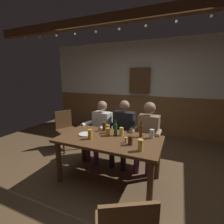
{
  "coord_description": "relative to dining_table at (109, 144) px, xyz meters",
  "views": [
    {
      "loc": [
        0.96,
        -2.21,
        1.66
      ],
      "look_at": [
        0.0,
        0.05,
        1.12
      ],
      "focal_mm": 25.69,
      "sensor_mm": 36.0,
      "label": 1
    }
  ],
  "objects": [
    {
      "name": "back_wall_wainscot",
      "position": [
        0.0,
        2.54,
        -0.06
      ],
      "size": [
        5.93,
        0.12,
        1.12
      ],
      "primitive_type": "cube",
      "color": "brown",
      "rests_on": "ground_plane"
    },
    {
      "name": "ceiling_beam",
      "position": [
        0.0,
        0.46,
        1.95
      ],
      "size": [
        5.34,
        0.14,
        0.16
      ],
      "primitive_type": "cube",
      "color": "brown"
    },
    {
      "name": "pint_glass_2",
      "position": [
        -0.25,
        -0.14,
        0.18
      ],
      "size": [
        0.07,
        0.07,
        0.15
      ],
      "primitive_type": "cylinder",
      "color": "gold",
      "rests_on": "dining_table"
    },
    {
      "name": "pint_glass_4",
      "position": [
        -0.06,
        0.1,
        0.17
      ],
      "size": [
        0.07,
        0.07,
        0.12
      ],
      "primitive_type": "cylinder",
      "color": "gold",
      "rests_on": "dining_table"
    },
    {
      "name": "bottle_1",
      "position": [
        0.44,
        0.24,
        0.21
      ],
      "size": [
        0.05,
        0.05,
        0.26
      ],
      "color": "#593314",
      "rests_on": "dining_table"
    },
    {
      "name": "person_2",
      "position": [
        0.47,
        0.65,
        0.05
      ],
      "size": [
        0.52,
        0.53,
        1.22
      ],
      "rotation": [
        0.0,
        0.0,
        3.11
      ],
      "color": "#997F60",
      "rests_on": "ground_plane"
    },
    {
      "name": "string_lights",
      "position": [
        0.0,
        0.41,
        1.79
      ],
      "size": [
        4.19,
        0.04,
        0.1
      ],
      "color": "#F9EAB2"
    },
    {
      "name": "table_candle",
      "position": [
        0.3,
        -0.07,
        0.15
      ],
      "size": [
        0.04,
        0.04,
        0.08
      ],
      "primitive_type": "cylinder",
      "color": "#F9E08C",
      "rests_on": "dining_table"
    },
    {
      "name": "person_1",
      "position": [
        0.0,
        0.65,
        0.05
      ],
      "size": [
        0.55,
        0.53,
        1.22
      ],
      "rotation": [
        0.0,
        0.0,
        3.17
      ],
      "color": "black",
      "rests_on": "ground_plane"
    },
    {
      "name": "pint_glass_3",
      "position": [
        0.61,
        0.26,
        0.18
      ],
      "size": [
        0.07,
        0.07,
        0.14
      ],
      "primitive_type": "cylinder",
      "color": "white",
      "rests_on": "dining_table"
    },
    {
      "name": "person_0",
      "position": [
        -0.49,
        0.65,
        0.03
      ],
      "size": [
        0.55,
        0.56,
        1.18
      ],
      "rotation": [
        0.0,
        0.0,
        2.99
      ],
      "color": "silver",
      "rests_on": "ground_plane"
    },
    {
      "name": "pint_glass_7",
      "position": [
        0.55,
        -0.25,
        0.19
      ],
      "size": [
        0.07,
        0.07,
        0.16
      ],
      "primitive_type": "cylinder",
      "color": "#E5C64C",
      "rests_on": "dining_table"
    },
    {
      "name": "wall_dart_cabinet",
      "position": [
        -0.13,
        2.41,
        0.94
      ],
      "size": [
        0.56,
        0.15,
        0.7
      ],
      "color": "brown"
    },
    {
      "name": "back_wall_upper",
      "position": [
        0.0,
        2.54,
        1.26
      ],
      "size": [
        5.93,
        0.12,
        1.53
      ],
      "primitive_type": "cube",
      "color": "silver"
    },
    {
      "name": "pint_glass_5",
      "position": [
        -0.11,
        0.2,
        0.18
      ],
      "size": [
        0.07,
        0.07,
        0.14
      ],
      "primitive_type": "cylinder",
      "color": "gold",
      "rests_on": "dining_table"
    },
    {
      "name": "pint_glass_0",
      "position": [
        0.14,
        0.18,
        0.18
      ],
      "size": [
        0.07,
        0.07,
        0.13
      ],
      "primitive_type": "cylinder",
      "color": "#E5C64C",
      "rests_on": "dining_table"
    },
    {
      "name": "chair_empty_near_right",
      "position": [
        -1.43,
        0.74,
        -0.14
      ],
      "size": [
        0.59,
        0.59,
        0.88
      ],
      "rotation": [
        0.0,
        0.0,
        -2.04
      ],
      "color": "brown",
      "rests_on": "ground_plane"
    },
    {
      "name": "dining_table",
      "position": [
        0.0,
        0.0,
        0.0
      ],
      "size": [
        1.59,
        0.86,
        0.73
      ],
      "color": "brown",
      "rests_on": "ground_plane"
    },
    {
      "name": "ground_plane",
      "position": [
        0.0,
        0.07,
        -0.62
      ],
      "size": [
        7.12,
        7.12,
        0.0
      ],
      "primitive_type": "plane",
      "color": "brown"
    },
    {
      "name": "bottle_0",
      "position": [
        0.05,
        0.14,
        0.21
      ],
      "size": [
        0.06,
        0.06,
        0.26
      ],
      "color": "#195923",
      "rests_on": "dining_table"
    },
    {
      "name": "plate_0",
      "position": [
        -0.42,
        -0.01,
        0.12
      ],
      "size": [
        0.22,
        0.22,
        0.01
      ],
      "primitive_type": "cylinder",
      "color": "white",
      "rests_on": "dining_table"
    },
    {
      "name": "pint_glass_1",
      "position": [
        0.38,
        -0.11,
        0.17
      ],
      "size": [
        0.07,
        0.07,
        0.13
      ],
      "primitive_type": "cylinder",
      "color": "#4C2D19",
      "rests_on": "dining_table"
    },
    {
      "name": "pint_glass_6",
      "position": [
        -0.22,
        0.28,
        0.19
      ],
      "size": [
        0.06,
        0.06,
        0.16
      ],
      "primitive_type": "cylinder",
      "color": "#4C2D19",
      "rests_on": "dining_table"
    }
  ]
}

